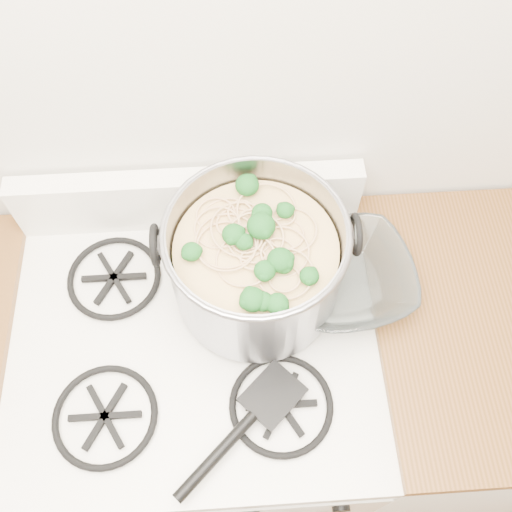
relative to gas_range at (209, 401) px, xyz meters
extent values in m
plane|color=silver|center=(0.00, 0.34, 0.91)|extent=(3.60, 0.00, 3.60)
cube|color=white|center=(0.00, 0.00, -0.03)|extent=(0.76, 0.65, 0.81)
cube|color=white|center=(0.00, 0.00, 0.44)|extent=(0.76, 0.65, 0.04)
cube|color=black|center=(0.00, 0.00, 0.48)|extent=(0.60, 0.56, 0.02)
cylinder|color=black|center=(0.10, -0.32, 0.34)|extent=(0.04, 0.03, 0.04)
cylinder|color=black|center=(0.28, -0.32, 0.34)|extent=(0.04, 0.03, 0.04)
cube|color=silver|center=(-0.51, 0.00, 0.00)|extent=(0.25, 0.65, 0.88)
cylinder|color=gray|center=(0.14, 0.11, 0.60)|extent=(0.34, 0.34, 0.23)
torus|color=gray|center=(0.14, 0.11, 0.71)|extent=(0.35, 0.35, 0.01)
torus|color=black|center=(-0.05, 0.11, 0.68)|extent=(0.01, 0.08, 0.08)
torus|color=black|center=(0.32, 0.11, 0.68)|extent=(0.01, 0.08, 0.08)
cylinder|color=tan|center=(0.14, 0.11, 0.57)|extent=(0.31, 0.31, 0.17)
sphere|color=#144E18|center=(0.14, 0.11, 0.67)|extent=(0.04, 0.04, 0.04)
sphere|color=#144E18|center=(0.14, 0.11, 0.67)|extent=(0.04, 0.04, 0.04)
sphere|color=#144E18|center=(0.14, 0.11, 0.67)|extent=(0.04, 0.04, 0.04)
sphere|color=#144E18|center=(0.14, 0.11, 0.67)|extent=(0.04, 0.04, 0.04)
sphere|color=#144E18|center=(0.14, 0.11, 0.67)|extent=(0.04, 0.04, 0.04)
sphere|color=#144E18|center=(0.14, 0.11, 0.67)|extent=(0.04, 0.04, 0.04)
sphere|color=#144E18|center=(0.14, 0.11, 0.67)|extent=(0.04, 0.04, 0.04)
sphere|color=#144E18|center=(0.14, 0.11, 0.67)|extent=(0.04, 0.04, 0.04)
sphere|color=#144E18|center=(0.14, 0.11, 0.67)|extent=(0.04, 0.04, 0.04)
sphere|color=#144E18|center=(0.14, 0.11, 0.67)|extent=(0.04, 0.04, 0.04)
sphere|color=#144E18|center=(0.14, 0.11, 0.67)|extent=(0.04, 0.04, 0.04)
sphere|color=#144E18|center=(0.14, 0.11, 0.67)|extent=(0.04, 0.04, 0.04)
sphere|color=#144E18|center=(0.14, 0.11, 0.67)|extent=(0.04, 0.04, 0.04)
sphere|color=#144E18|center=(0.14, 0.11, 0.67)|extent=(0.04, 0.04, 0.04)
imported|color=white|center=(0.33, 0.10, 0.50)|extent=(0.12, 0.12, 0.03)
camera|label=1|loc=(0.10, -0.43, 1.58)|focal=40.00mm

